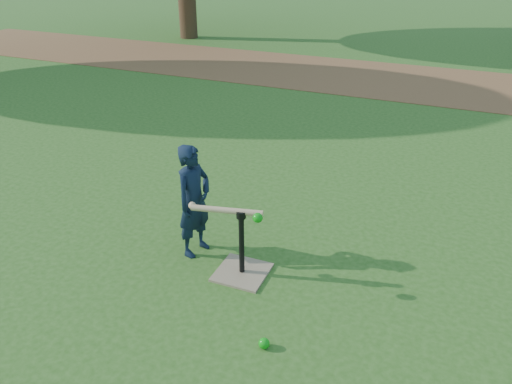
% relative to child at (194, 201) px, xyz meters
% --- Properties ---
extents(ground, '(80.00, 80.00, 0.00)m').
position_rel_child_xyz_m(ground, '(0.31, -0.51, -0.52)').
color(ground, '#285116').
rests_on(ground, ground).
extents(dirt_strip, '(24.00, 3.00, 0.01)m').
position_rel_child_xyz_m(dirt_strip, '(0.31, 6.99, -0.52)').
color(dirt_strip, brown).
rests_on(dirt_strip, ground).
extents(child, '(0.32, 0.42, 1.05)m').
position_rel_child_xyz_m(child, '(0.00, 0.00, 0.00)').
color(child, black).
rests_on(child, ground).
extents(wiffle_ball_ground, '(0.08, 0.08, 0.08)m').
position_rel_child_xyz_m(wiffle_ball_ground, '(1.05, -0.88, -0.48)').
color(wiffle_ball_ground, '#0D9811').
rests_on(wiffle_ball_ground, ground).
extents(batting_tee, '(0.44, 0.44, 0.61)m').
position_rel_child_xyz_m(batting_tee, '(0.53, -0.15, -0.41)').
color(batting_tee, '#91795C').
rests_on(batting_tee, ground).
extents(swing_action, '(0.68, 0.21, 0.11)m').
position_rel_child_xyz_m(swing_action, '(0.44, -0.19, 0.09)').
color(swing_action, tan).
rests_on(swing_action, ground).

